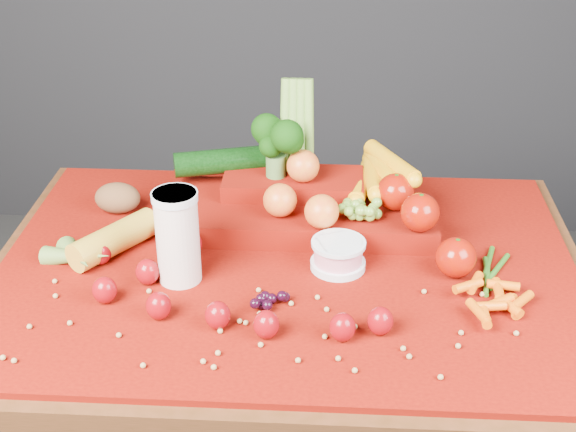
# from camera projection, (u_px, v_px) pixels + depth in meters

# --- Properties ---
(table) EXTENTS (1.10, 0.80, 0.75)m
(table) POSITION_uv_depth(u_px,v_px,m) (287.00, 311.00, 1.52)
(table) COLOR #311C0B
(table) RESTS_ON ground
(red_cloth) EXTENTS (1.05, 0.75, 0.01)m
(red_cloth) POSITION_uv_depth(u_px,v_px,m) (287.00, 266.00, 1.47)
(red_cloth) COLOR #700C03
(red_cloth) RESTS_ON table
(milk_glass) EXTENTS (0.08, 0.08, 0.17)m
(milk_glass) POSITION_uv_depth(u_px,v_px,m) (177.00, 234.00, 1.38)
(milk_glass) COLOR beige
(milk_glass) RESTS_ON red_cloth
(yogurt_bowl) EXTENTS (0.10, 0.10, 0.05)m
(yogurt_bowl) POSITION_uv_depth(u_px,v_px,m) (338.00, 254.00, 1.44)
(yogurt_bowl) COLOR silver
(yogurt_bowl) RESTS_ON red_cloth
(strawberry_scatter) EXTENTS (0.54, 0.28, 0.05)m
(strawberry_scatter) POSITION_uv_depth(u_px,v_px,m) (208.00, 292.00, 1.34)
(strawberry_scatter) COLOR #7F0002
(strawberry_scatter) RESTS_ON red_cloth
(dark_grape_cluster) EXTENTS (0.06, 0.05, 0.03)m
(dark_grape_cluster) POSITION_uv_depth(u_px,v_px,m) (270.00, 302.00, 1.34)
(dark_grape_cluster) COLOR black
(dark_grape_cluster) RESTS_ON red_cloth
(soybean_scatter) EXTENTS (0.84, 0.24, 0.01)m
(soybean_scatter) POSITION_uv_depth(u_px,v_px,m) (280.00, 327.00, 1.29)
(soybean_scatter) COLOR #AE884B
(soybean_scatter) RESTS_ON red_cloth
(corn_ear) EXTENTS (0.26, 0.27, 0.06)m
(corn_ear) POSITION_uv_depth(u_px,v_px,m) (88.00, 251.00, 1.46)
(corn_ear) COLOR gold
(corn_ear) RESTS_ON red_cloth
(potato) EXTENTS (0.09, 0.07, 0.06)m
(potato) POSITION_uv_depth(u_px,v_px,m) (118.00, 198.00, 1.62)
(potato) COLOR #522D19
(potato) RESTS_ON red_cloth
(baby_carrot_pile) EXTENTS (0.17, 0.17, 0.03)m
(baby_carrot_pile) POSITION_uv_depth(u_px,v_px,m) (493.00, 300.00, 1.34)
(baby_carrot_pile) COLOR #D65607
(baby_carrot_pile) RESTS_ON red_cloth
(green_bean_pile) EXTENTS (0.14, 0.12, 0.01)m
(green_bean_pile) POSITION_uv_depth(u_px,v_px,m) (494.00, 270.00, 1.44)
(green_bean_pile) COLOR #265914
(green_bean_pile) RESTS_ON red_cloth
(produce_mound) EXTENTS (0.59, 0.37, 0.27)m
(produce_mound) POSITION_uv_depth(u_px,v_px,m) (314.00, 196.00, 1.57)
(produce_mound) COLOR #700C03
(produce_mound) RESTS_ON red_cloth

